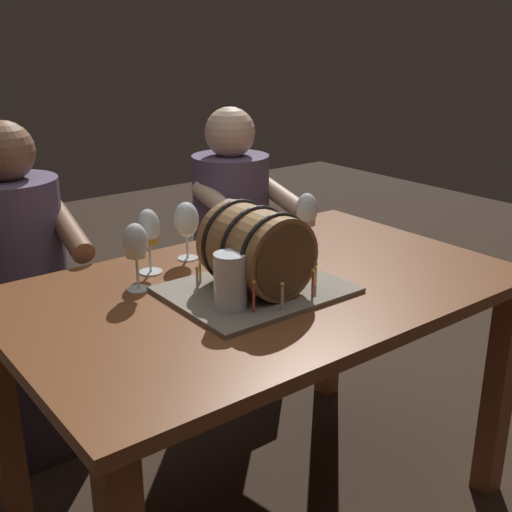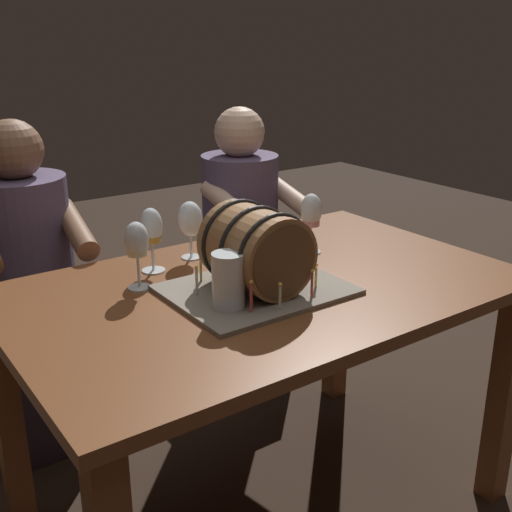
{
  "view_description": "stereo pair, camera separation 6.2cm",
  "coord_description": "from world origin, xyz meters",
  "px_view_note": "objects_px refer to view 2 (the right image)",
  "views": [
    {
      "loc": [
        -1.0,
        -1.26,
        1.4
      ],
      "look_at": [
        -0.05,
        -0.03,
        0.85
      ],
      "focal_mm": 44.7,
      "sensor_mm": 36.0,
      "label": 1
    },
    {
      "loc": [
        -0.95,
        -1.3,
        1.4
      ],
      "look_at": [
        -0.05,
        -0.03,
        0.85
      ],
      "focal_mm": 44.7,
      "sensor_mm": 36.0,
      "label": 2
    }
  ],
  "objects_px": {
    "wine_glass_rose": "(311,214)",
    "person_seated_right": "(241,262)",
    "barrel_cake": "(256,254)",
    "beer_pint": "(228,284)",
    "dining_table": "(264,321)",
    "person_seated_left": "(33,309)",
    "wine_glass_white": "(137,243)",
    "wine_glass_red": "(234,216)",
    "wine_glass_empty": "(190,220)",
    "wine_glass_amber": "(151,229)"
  },
  "relations": [
    {
      "from": "wine_glass_red",
      "to": "beer_pint",
      "type": "bearing_deg",
      "value": -125.28
    },
    {
      "from": "wine_glass_amber",
      "to": "person_seated_right",
      "type": "distance_m",
      "value": 0.88
    },
    {
      "from": "dining_table",
      "to": "person_seated_left",
      "type": "bearing_deg",
      "value": 119.81
    },
    {
      "from": "wine_glass_red",
      "to": "beer_pint",
      "type": "height_order",
      "value": "wine_glass_red"
    },
    {
      "from": "person_seated_right",
      "to": "barrel_cake",
      "type": "bearing_deg",
      "value": -121.54
    },
    {
      "from": "barrel_cake",
      "to": "wine_glass_amber",
      "type": "relative_size",
      "value": 2.41
    },
    {
      "from": "barrel_cake",
      "to": "wine_glass_white",
      "type": "xyz_separation_m",
      "value": [
        -0.24,
        0.2,
        0.02
      ]
    },
    {
      "from": "wine_glass_rose",
      "to": "wine_glass_red",
      "type": "bearing_deg",
      "value": 141.0
    },
    {
      "from": "wine_glass_rose",
      "to": "beer_pint",
      "type": "distance_m",
      "value": 0.5
    },
    {
      "from": "beer_pint",
      "to": "barrel_cake",
      "type": "bearing_deg",
      "value": 26.0
    },
    {
      "from": "wine_glass_amber",
      "to": "beer_pint",
      "type": "relative_size",
      "value": 1.25
    },
    {
      "from": "dining_table",
      "to": "wine_glass_amber",
      "type": "height_order",
      "value": "wine_glass_amber"
    },
    {
      "from": "dining_table",
      "to": "beer_pint",
      "type": "xyz_separation_m",
      "value": [
        -0.18,
        -0.1,
        0.18
      ]
    },
    {
      "from": "wine_glass_white",
      "to": "beer_pint",
      "type": "xyz_separation_m",
      "value": [
        0.11,
        -0.26,
        -0.06
      ]
    },
    {
      "from": "wine_glass_rose",
      "to": "person_seated_left",
      "type": "distance_m",
      "value": 1.0
    },
    {
      "from": "wine_glass_amber",
      "to": "person_seated_left",
      "type": "xyz_separation_m",
      "value": [
        -0.22,
        0.48,
        -0.36
      ]
    },
    {
      "from": "wine_glass_red",
      "to": "person_seated_right",
      "type": "relative_size",
      "value": 0.15
    },
    {
      "from": "barrel_cake",
      "to": "wine_glass_rose",
      "type": "xyz_separation_m",
      "value": [
        0.32,
        0.16,
        0.02
      ]
    },
    {
      "from": "wine_glass_amber",
      "to": "wine_glass_white",
      "type": "distance_m",
      "value": 0.13
    },
    {
      "from": "wine_glass_red",
      "to": "wine_glass_empty",
      "type": "distance_m",
      "value": 0.14
    },
    {
      "from": "wine_glass_empty",
      "to": "person_seated_right",
      "type": "distance_m",
      "value": 0.75
    },
    {
      "from": "dining_table",
      "to": "person_seated_right",
      "type": "bearing_deg",
      "value": 60.21
    },
    {
      "from": "wine_glass_amber",
      "to": "wine_glass_white",
      "type": "xyz_separation_m",
      "value": [
        -0.09,
        -0.09,
        0.0
      ]
    },
    {
      "from": "wine_glass_amber",
      "to": "wine_glass_white",
      "type": "bearing_deg",
      "value": -133.23
    },
    {
      "from": "person_seated_right",
      "to": "person_seated_left",
      "type": "bearing_deg",
      "value": 179.99
    },
    {
      "from": "barrel_cake",
      "to": "wine_glass_white",
      "type": "relative_size",
      "value": 2.44
    },
    {
      "from": "wine_glass_white",
      "to": "beer_pint",
      "type": "distance_m",
      "value": 0.29
    },
    {
      "from": "wine_glass_empty",
      "to": "beer_pint",
      "type": "height_order",
      "value": "wine_glass_empty"
    },
    {
      "from": "barrel_cake",
      "to": "wine_glass_amber",
      "type": "height_order",
      "value": "barrel_cake"
    },
    {
      "from": "dining_table",
      "to": "beer_pint",
      "type": "relative_size",
      "value": 9.17
    },
    {
      "from": "dining_table",
      "to": "wine_glass_red",
      "type": "distance_m",
      "value": 0.37
    },
    {
      "from": "dining_table",
      "to": "person_seated_left",
      "type": "xyz_separation_m",
      "value": [
        -0.43,
        0.74,
        -0.13
      ]
    },
    {
      "from": "barrel_cake",
      "to": "beer_pint",
      "type": "distance_m",
      "value": 0.14
    },
    {
      "from": "barrel_cake",
      "to": "wine_glass_amber",
      "type": "bearing_deg",
      "value": 116.98
    },
    {
      "from": "wine_glass_rose",
      "to": "person_seated_right",
      "type": "bearing_deg",
      "value": 75.72
    },
    {
      "from": "person_seated_right",
      "to": "wine_glass_rose",
      "type": "bearing_deg",
      "value": -104.28
    },
    {
      "from": "beer_pint",
      "to": "person_seated_right",
      "type": "relative_size",
      "value": 0.13
    },
    {
      "from": "wine_glass_amber",
      "to": "person_seated_right",
      "type": "xyz_separation_m",
      "value": [
        0.63,
        0.48,
        -0.37
      ]
    },
    {
      "from": "dining_table",
      "to": "wine_glass_red",
      "type": "bearing_deg",
      "value": 72.89
    },
    {
      "from": "wine_glass_rose",
      "to": "person_seated_left",
      "type": "bearing_deg",
      "value": 138.39
    },
    {
      "from": "dining_table",
      "to": "person_seated_right",
      "type": "distance_m",
      "value": 0.87
    },
    {
      "from": "wine_glass_amber",
      "to": "beer_pint",
      "type": "distance_m",
      "value": 0.36
    },
    {
      "from": "wine_glass_rose",
      "to": "person_seated_right",
      "type": "relative_size",
      "value": 0.17
    },
    {
      "from": "beer_pint",
      "to": "person_seated_left",
      "type": "bearing_deg",
      "value": 106.46
    },
    {
      "from": "barrel_cake",
      "to": "wine_glass_rose",
      "type": "relative_size",
      "value": 2.41
    },
    {
      "from": "wine_glass_white",
      "to": "wine_glass_empty",
      "type": "distance_m",
      "value": 0.27
    },
    {
      "from": "dining_table",
      "to": "wine_glass_rose",
      "type": "height_order",
      "value": "wine_glass_rose"
    },
    {
      "from": "wine_glass_amber",
      "to": "wine_glass_rose",
      "type": "relative_size",
      "value": 1.0
    },
    {
      "from": "dining_table",
      "to": "person_seated_left",
      "type": "relative_size",
      "value": 1.2
    },
    {
      "from": "barrel_cake",
      "to": "person_seated_left",
      "type": "relative_size",
      "value": 0.39
    }
  ]
}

